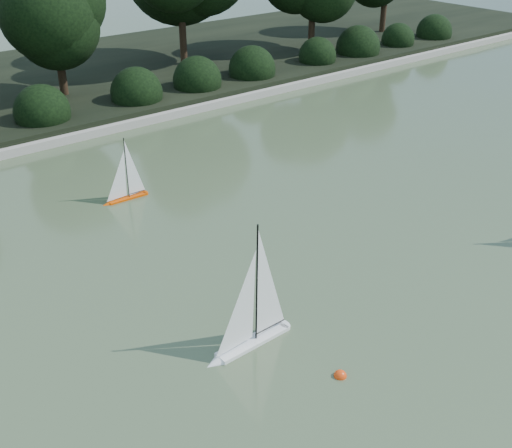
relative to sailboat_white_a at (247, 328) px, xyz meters
name	(u,v)px	position (x,y,z in m)	size (l,w,h in m)	color
ground	(386,348)	(1.29, -1.08, -0.27)	(80.00, 80.00, 0.00)	#334127
pond_coping	(69,137)	(1.29, 7.92, -0.18)	(40.00, 0.35, 0.18)	gray
far_bank	(3,93)	(1.29, 11.92, -0.12)	(40.00, 8.00, 0.30)	black
shrub_hedge	(50,111)	(1.29, 8.82, 0.18)	(29.10, 1.10, 1.10)	black
sailboat_white_a	(247,328)	(0.00, 0.00, 0.00)	(1.27, 0.24, 1.73)	white
sailboat_orange	(123,190)	(0.81, 4.56, -0.08)	(0.89, 0.17, 1.21)	#EA4701
race_buoy	(340,376)	(0.50, -1.08, -0.27)	(0.15, 0.15, 0.15)	#F43E0C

